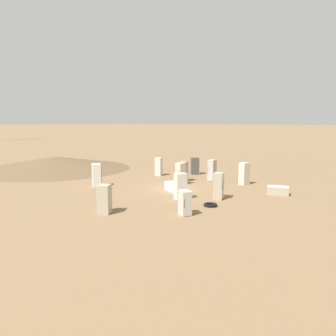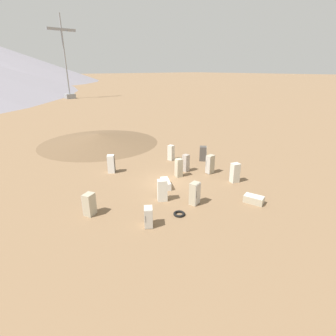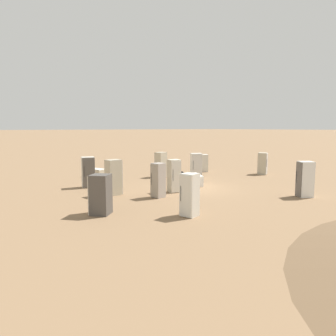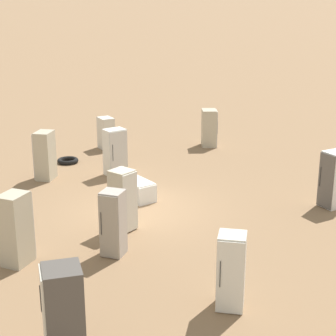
% 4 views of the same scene
% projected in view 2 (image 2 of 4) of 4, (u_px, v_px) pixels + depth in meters
% --- Properties ---
extents(ground_plane, '(1000.00, 1000.00, 0.00)m').
position_uv_depth(ground_plane, '(168.00, 181.00, 24.78)').
color(ground_plane, '#846647').
extents(dirt_mound, '(16.59, 16.59, 1.38)m').
position_uv_depth(dirt_mound, '(99.00, 138.00, 37.21)').
color(dirt_mound, brown).
rests_on(dirt_mound, ground_plane).
extents(power_pylon_0, '(9.29, 3.18, 26.54)m').
position_uv_depth(power_pylon_0, '(67.00, 74.00, 89.57)').
color(power_pylon_0, gray).
rests_on(power_pylon_0, ground_plane).
extents(discarded_fridge_0, '(1.46, 1.91, 0.65)m').
position_uv_depth(discarded_fridge_0, '(166.00, 184.00, 23.51)').
color(discarded_fridge_0, white).
rests_on(discarded_fridge_0, ground_plane).
extents(discarded_fridge_1, '(0.83, 0.63, 1.90)m').
position_uv_depth(discarded_fridge_1, '(210.00, 164.00, 26.41)').
color(discarded_fridge_1, '#B2A88E').
rests_on(discarded_fridge_1, ground_plane).
extents(discarded_fridge_2, '(0.95, 0.93, 1.85)m').
position_uv_depth(discarded_fridge_2, '(111.00, 164.00, 26.56)').
color(discarded_fridge_2, white).
rests_on(discarded_fridge_2, ground_plane).
extents(discarded_fridge_3, '(0.72, 0.75, 1.83)m').
position_uv_depth(discarded_fridge_3, '(179.00, 168.00, 25.58)').
color(discarded_fridge_3, '#B2A88E').
rests_on(discarded_fridge_3, ground_plane).
extents(discarded_fridge_4, '(0.89, 0.78, 1.81)m').
position_uv_depth(discarded_fridge_4, '(195.00, 193.00, 20.35)').
color(discarded_fridge_4, '#B2A88E').
rests_on(discarded_fridge_4, ground_plane).
extents(discarded_fridge_5, '(0.67, 0.63, 1.78)m').
position_uv_depth(discarded_fridge_5, '(186.00, 163.00, 26.93)').
color(discarded_fridge_5, '#A89E93').
rests_on(discarded_fridge_5, ground_plane).
extents(discarded_fridge_6, '(1.09, 1.09, 1.67)m').
position_uv_depth(discarded_fridge_6, '(203.00, 154.00, 30.10)').
color(discarded_fridge_6, '#4C4742').
rests_on(discarded_fridge_6, ground_plane).
extents(discarded_fridge_7, '(0.95, 0.90, 1.79)m').
position_uv_depth(discarded_fridge_7, '(162.00, 190.00, 20.92)').
color(discarded_fridge_7, silver).
rests_on(discarded_fridge_7, ground_plane).
extents(discarded_fridge_8, '(0.76, 0.74, 1.76)m').
position_uv_depth(discarded_fridge_8, '(171.00, 153.00, 30.26)').
color(discarded_fridge_8, beige).
rests_on(discarded_fridge_8, ground_plane).
extents(discarded_fridge_9, '(1.19, 1.67, 0.61)m').
position_uv_depth(discarded_fridge_9, '(254.00, 199.00, 20.72)').
color(discarded_fridge_9, '#B2A88E').
rests_on(discarded_fridge_9, ground_plane).
extents(discarded_fridge_10, '(0.88, 0.94, 1.41)m').
position_uv_depth(discarded_fridge_10, '(148.00, 217.00, 17.52)').
color(discarded_fridge_10, beige).
rests_on(discarded_fridge_10, ground_plane).
extents(discarded_fridge_11, '(0.99, 0.94, 1.67)m').
position_uv_depth(discarded_fridge_11, '(89.00, 204.00, 18.88)').
color(discarded_fridge_11, '#B2A88E').
rests_on(discarded_fridge_11, ground_plane).
extents(discarded_fridge_12, '(0.90, 0.86, 1.84)m').
position_uv_depth(discarded_fridge_12, '(235.00, 173.00, 24.35)').
color(discarded_fridge_12, beige).
rests_on(discarded_fridge_12, ground_plane).
extents(scrap_tire, '(0.86, 0.86, 0.18)m').
position_uv_depth(scrap_tire, '(179.00, 214.00, 19.07)').
color(scrap_tire, black).
rests_on(scrap_tire, ground_plane).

